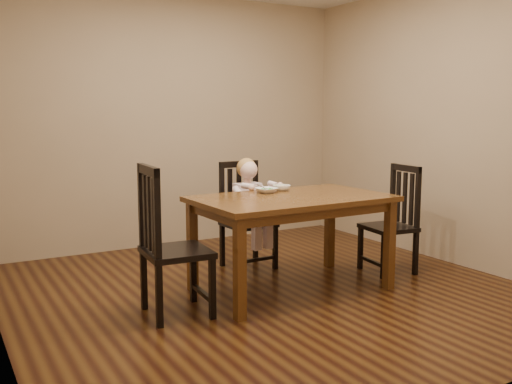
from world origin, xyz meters
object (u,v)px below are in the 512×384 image
chair_child (246,217)px  bowl_veg (282,188)px  bowl_peas (267,190)px  chair_right (393,221)px  toddler (248,203)px  dining_table (292,207)px  chair_left (169,244)px

chair_child → bowl_veg: 0.59m
bowl_peas → bowl_veg: bowl_veg is taller
chair_right → toddler: (-1.08, 0.76, 0.15)m
dining_table → chair_left: size_ratio=1.44×
chair_left → toddler: chair_left is taller
dining_table → bowl_peas: (-0.08, 0.27, 0.11)m
bowl_veg → chair_left: bearing=-162.2°
chair_left → toddler: (1.10, 0.82, 0.10)m
dining_table → chair_left: 1.10m
toddler → bowl_veg: size_ratio=3.60×
bowl_peas → bowl_veg: (0.18, 0.05, 0.00)m
dining_table → chair_right: 1.13m
chair_child → toddler: chair_child is taller
chair_child → toddler: 0.15m
bowl_veg → toddler: bearing=101.1°
toddler → bowl_peas: (-0.10, -0.49, 0.18)m
chair_right → toddler: chair_right is taller
chair_left → chair_child: bearing=132.6°
chair_right → chair_left: bearing=98.3°
bowl_peas → dining_table: bearing=-74.1°
chair_child → bowl_peas: chair_child is taller
chair_child → chair_left: (-1.10, -0.87, 0.05)m
dining_table → toddler: 0.76m
bowl_veg → chair_right: bearing=-17.8°
toddler → bowl_peas: 0.53m
chair_child → bowl_peas: bearing=78.1°
chair_right → bowl_peas: chair_right is taller
chair_child → chair_left: 1.41m
chair_right → bowl_veg: chair_right is taller
chair_left → bowl_peas: 1.10m
chair_left → chair_right: chair_left is taller
chair_left → bowl_veg: bearing=112.1°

